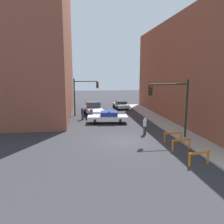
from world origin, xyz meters
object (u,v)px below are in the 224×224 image
object	(u,v)px
traffic_light_near	(175,100)
white_truck	(94,110)
barrier_back	(173,136)
pedestrian_sidewalk	(145,126)
police_car	(108,117)
barrier_front	(199,156)
traffic_light_far	(82,92)
parked_car_near	(121,105)
barrier_mid	(181,143)
pedestrian_corner	(82,113)
pedestrian_crossing	(91,114)

from	to	relation	value
traffic_light_near	white_truck	size ratio (longest dim) A/B	0.93
barrier_back	pedestrian_sidewalk	bearing A→B (deg)	120.83
police_car	barrier_front	xyz separation A→B (m)	(4.32, -13.00, -0.11)
traffic_light_far	parked_car_near	xyz separation A→B (m)	(6.46, 5.64, -2.72)
parked_car_near	barrier_back	size ratio (longest dim) A/B	2.75
traffic_light_near	pedestrian_sidewalk	world-z (taller)	traffic_light_near
pedestrian_sidewalk	barrier_mid	xyz separation A→B (m)	(1.48, -4.72, -0.24)
barrier_mid	barrier_back	world-z (taller)	same
barrier_front	pedestrian_corner	bearing A→B (deg)	115.57
traffic_light_far	barrier_mid	bearing A→B (deg)	-64.36
police_car	barrier_mid	distance (m)	11.15
white_truck	barrier_mid	distance (m)	15.98
barrier_mid	traffic_light_near	bearing A→B (deg)	77.84
traffic_light_near	pedestrian_crossing	world-z (taller)	traffic_light_near
white_truck	barrier_back	size ratio (longest dim) A/B	3.50
traffic_light_near	police_car	size ratio (longest dim) A/B	1.07
traffic_light_near	pedestrian_crossing	xyz separation A→B (m)	(-6.99, 8.44, -2.67)
police_car	barrier_front	size ratio (longest dim) A/B	3.07
parked_car_near	barrier_front	bearing A→B (deg)	-91.74
police_car	parked_car_near	distance (m)	11.32
pedestrian_sidewalk	pedestrian_crossing	bearing A→B (deg)	-45.39
traffic_light_near	barrier_front	xyz separation A→B (m)	(-0.76, -5.84, -2.91)
pedestrian_crossing	barrier_mid	size ratio (longest dim) A/B	1.04
parked_car_near	pedestrian_crossing	size ratio (longest dim) A/B	2.65
pedestrian_sidewalk	traffic_light_far	bearing A→B (deg)	-51.90
white_truck	barrier_back	xyz separation A→B (m)	(5.97, -12.94, -0.29)
traffic_light_far	pedestrian_crossing	size ratio (longest dim) A/B	3.13
barrier_front	police_car	bearing A→B (deg)	108.40
traffic_light_near	traffic_light_far	xyz separation A→B (m)	(-8.03, 12.28, -0.13)
white_truck	pedestrian_corner	xyz separation A→B (m)	(-1.63, -2.33, -0.04)
traffic_light_far	barrier_back	distance (m)	15.63
police_car	barrier_mid	size ratio (longest dim) A/B	3.06
pedestrian_crossing	pedestrian_corner	bearing A→B (deg)	116.28
traffic_light_far	barrier_front	size ratio (longest dim) A/B	3.28
traffic_light_near	white_truck	bearing A→B (deg)	118.64
police_car	barrier_front	bearing A→B (deg)	-155.43
police_car	barrier_back	world-z (taller)	police_car
parked_car_near	barrier_mid	world-z (taller)	parked_car_near
white_truck	pedestrian_sidewalk	size ratio (longest dim) A/B	3.37
traffic_light_near	white_truck	distance (m)	13.71
pedestrian_sidewalk	parked_car_near	bearing A→B (deg)	-82.90
pedestrian_crossing	barrier_back	distance (m)	11.57
parked_car_near	pedestrian_corner	distance (m)	10.66
parked_car_near	pedestrian_crossing	xyz separation A→B (m)	(-5.42, -9.48, 0.19)
traffic_light_near	barrier_back	bearing A→B (deg)	-113.24
police_car	traffic_light_far	bearing A→B (deg)	36.14
white_truck	barrier_back	distance (m)	14.26
police_car	parked_car_near	bearing A→B (deg)	-11.90
traffic_light_near	barrier_front	size ratio (longest dim) A/B	3.28
barrier_mid	pedestrian_sidewalk	bearing A→B (deg)	107.41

